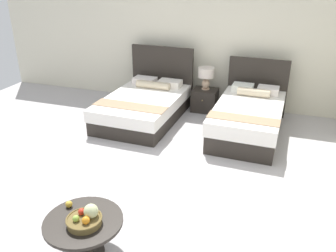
{
  "coord_description": "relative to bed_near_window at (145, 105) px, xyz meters",
  "views": [
    {
      "loc": [
        1.55,
        -4.17,
        2.82
      ],
      "look_at": [
        -0.06,
        0.55,
        0.55
      ],
      "focal_mm": 37.67,
      "sensor_mm": 36.0,
      "label": 1
    }
  ],
  "objects": [
    {
      "name": "table_lamp",
      "position": [
        1.04,
        0.83,
        0.49
      ],
      "size": [
        0.33,
        0.33,
        0.46
      ],
      "color": "tan",
      "rests_on": "nightstand"
    },
    {
      "name": "bed_near_window",
      "position": [
        0.0,
        0.0,
        0.0
      ],
      "size": [
        1.43,
        2.18,
        1.27
      ],
      "color": "#28231F",
      "rests_on": "ground"
    },
    {
      "name": "fruit_bowl",
      "position": [
        0.87,
        -3.67,
        0.22
      ],
      "size": [
        0.37,
        0.37,
        0.21
      ],
      "color": "brown",
      "rests_on": "coffee_table"
    },
    {
      "name": "wall_back",
      "position": [
        1.02,
        1.29,
        0.98
      ],
      "size": [
        10.19,
        0.12,
        2.54
      ],
      "primitive_type": "cube",
      "color": "beige",
      "rests_on": "ground"
    },
    {
      "name": "coffee_table",
      "position": [
        0.81,
        -3.63,
        0.05
      ],
      "size": [
        0.82,
        0.82,
        0.44
      ],
      "color": "#28231F",
      "rests_on": "ground"
    },
    {
      "name": "bed_near_corner",
      "position": [
        2.05,
        -0.02,
        0.03
      ],
      "size": [
        1.22,
        2.13,
        1.17
      ],
      "color": "#28231F",
      "rests_on": "ground"
    },
    {
      "name": "ground_plane",
      "position": [
        1.02,
        -1.91,
        -0.3
      ],
      "size": [
        10.19,
        10.0,
        0.02
      ],
      "primitive_type": "cube",
      "color": "#B2AEAE"
    },
    {
      "name": "nightstand",
      "position": [
        1.04,
        0.81,
        -0.06
      ],
      "size": [
        0.51,
        0.47,
        0.47
      ],
      "color": "#28231F",
      "rests_on": "ground"
    },
    {
      "name": "loose_apple",
      "position": [
        0.55,
        -3.49,
        0.19
      ],
      "size": [
        0.07,
        0.07,
        0.07
      ],
      "color": "gold",
      "rests_on": "coffee_table"
    }
  ]
}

